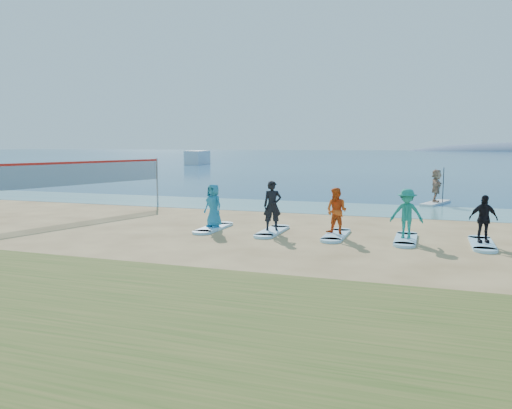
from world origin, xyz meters
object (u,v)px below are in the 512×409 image
(paddleboarder, at_px, (436,186))
(surfboard_3, at_px, (406,239))
(volleyball_net, at_px, (87,173))
(surfboard_0, at_px, (214,228))
(boat_offshore_a, at_px, (198,164))
(student_3, at_px, (407,213))
(student_1, at_px, (272,206))
(student_2, at_px, (337,211))
(student_4, at_px, (483,219))
(student_0, at_px, (213,205))
(surfboard_1, at_px, (272,231))
(surfboard_2, at_px, (336,235))
(paddleboard, at_px, (436,203))
(surfboard_4, at_px, (482,244))

(paddleboarder, height_order, surfboard_3, paddleboarder)
(volleyball_net, distance_m, surfboard_0, 7.66)
(boat_offshore_a, xyz_separation_m, surfboard_0, (29.60, -59.85, 0.04))
(student_3, bearing_deg, volleyball_net, 174.32)
(student_1, bearing_deg, student_2, -24.70)
(surfboard_0, height_order, student_2, student_2)
(student_4, bearing_deg, surfboard_3, 164.45)
(student_0, distance_m, surfboard_1, 2.51)
(volleyball_net, height_order, student_4, volleyball_net)
(student_0, bearing_deg, surfboard_1, 20.79)
(surfboard_2, bearing_deg, paddleboarder, 73.45)
(student_3, bearing_deg, boat_offshore_a, 123.23)
(surfboard_2, distance_m, student_3, 2.52)
(volleyball_net, distance_m, student_3, 14.42)
(paddleboard, distance_m, student_3, 11.57)
(student_0, xyz_separation_m, surfboard_2, (4.71, 0.00, -0.87))
(paddleboard, height_order, student_1, student_1)
(boat_offshore_a, height_order, student_3, student_3)
(student_0, distance_m, surfboard_2, 4.79)
(paddleboarder, bearing_deg, student_0, 147.11)
(paddleboarder, bearing_deg, paddleboard, 0.00)
(boat_offshore_a, height_order, surfboard_4, boat_offshore_a)
(paddleboard, distance_m, paddleboarder, 0.95)
(surfboard_3, xyz_separation_m, student_3, (0.00, 0.00, 0.88))
(surfboard_1, bearing_deg, boat_offshore_a, 118.10)
(student_2, height_order, student_3, student_3)
(student_0, relative_size, student_4, 1.07)
(surfboard_4, bearing_deg, student_1, 180.00)
(surfboard_1, relative_size, student_2, 1.35)
(student_4, bearing_deg, volleyball_net, 158.08)
(surfboard_1, height_order, surfboard_3, same)
(volleyball_net, bearing_deg, surfboard_2, -8.85)
(surfboard_0, bearing_deg, surfboard_2, 0.00)
(volleyball_net, distance_m, boat_offshore_a, 62.20)
(surfboard_2, bearing_deg, paddleboard, 73.45)
(boat_offshore_a, height_order, student_0, student_0)
(student_2, bearing_deg, volleyball_net, -168.18)
(boat_offshore_a, xyz_separation_m, surfboard_2, (34.31, -59.85, 0.04))
(student_4, bearing_deg, surfboard_4, 0.00)
(surfboard_4, distance_m, student_4, 0.81)
(paddleboarder, xyz_separation_m, student_2, (-3.42, -11.49, -0.10))
(student_0, distance_m, surfboard_3, 7.12)
(paddleboarder, distance_m, student_4, 11.57)
(surfboard_0, distance_m, surfboard_3, 7.07)
(paddleboarder, bearing_deg, surfboard_3, 177.13)
(student_1, distance_m, student_2, 2.36)
(boat_offshore_a, height_order, student_4, student_4)
(surfboard_0, bearing_deg, student_4, 0.00)
(student_0, bearing_deg, boat_offshore_a, 137.10)
(paddleboard, bearing_deg, student_3, -76.00)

